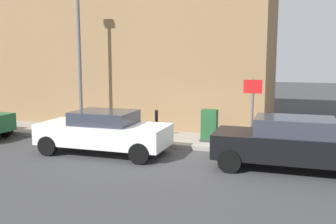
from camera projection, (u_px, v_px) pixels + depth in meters
The scene contains 10 objects.
ground at pixel (189, 157), 11.89m from camera, with size 80.00×80.00×0.00m, color #38383A.
sidewalk at pixel (66, 131), 15.76m from camera, with size 2.28×30.00×0.15m, color gray.
corner_building at pixel (135, 30), 18.70m from camera, with size 6.40×13.31×9.01m.
car_black at pixel (290, 143), 10.46m from camera, with size 1.86×4.18×1.49m.
car_white at pixel (104, 131), 12.26m from camera, with size 1.89×4.31×1.42m.
utility_cabinet at pixel (209, 127), 13.43m from camera, with size 0.46×0.61×1.15m.
bollard_near_cabinet at pixel (156, 122), 14.20m from camera, with size 0.14×0.14×1.04m.
bollard_far_kerb at pixel (114, 123), 13.95m from camera, with size 0.14×0.14×1.04m.
street_sign at pixel (252, 103), 12.24m from camera, with size 0.08×0.60×2.30m.
lamppost at pixel (79, 53), 14.86m from camera, with size 0.20×0.44×5.72m.
Camera 1 is at (-11.15, -3.17, 3.12)m, focal length 40.14 mm.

